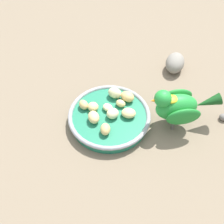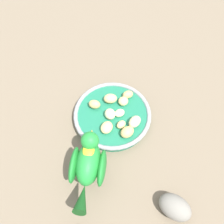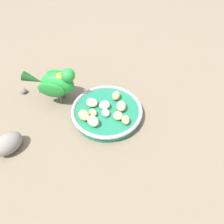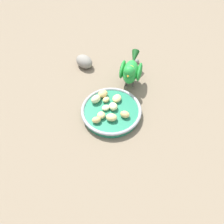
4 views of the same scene
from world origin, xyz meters
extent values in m
plane|color=#756651|center=(0.00, 0.00, 0.00)|extent=(4.00, 4.00, 0.00)
cylinder|color=#1E7251|center=(0.01, -0.03, 0.01)|extent=(0.19, 0.19, 0.02)
torus|color=#93969B|center=(0.01, -0.03, 0.02)|extent=(0.21, 0.21, 0.01)
ellipsoid|color=beige|center=(0.00, -0.03, 0.04)|extent=(0.04, 0.04, 0.02)
ellipsoid|color=beige|center=(0.02, -0.04, 0.03)|extent=(0.03, 0.03, 0.02)
ellipsoid|color=#E5C67F|center=(0.05, -0.03, 0.03)|extent=(0.03, 0.03, 0.02)
ellipsoid|color=tan|center=(0.08, -0.03, 0.04)|extent=(0.04, 0.03, 0.02)
ellipsoid|color=tan|center=(0.00, 0.02, 0.04)|extent=(0.03, 0.04, 0.02)
ellipsoid|color=#E5C67F|center=(-0.04, -0.04, 0.03)|extent=(0.04, 0.03, 0.02)
ellipsoid|color=#E5C67F|center=(0.04, 0.00, 0.04)|extent=(0.04, 0.04, 0.03)
ellipsoid|color=tan|center=(-0.02, -0.09, 0.04)|extent=(0.04, 0.04, 0.03)
ellipsoid|color=#E5C67F|center=(-0.01, -0.07, 0.03)|extent=(0.03, 0.02, 0.02)
ellipsoid|color=beige|center=(0.02, -0.09, 0.04)|extent=(0.04, 0.03, 0.03)
cylinder|color=#59544C|center=(-0.15, -0.06, 0.02)|extent=(0.01, 0.01, 0.03)
cylinder|color=#59544C|center=(-0.13, -0.08, 0.02)|extent=(0.01, 0.01, 0.03)
ellipsoid|color=green|center=(-0.14, -0.07, 0.07)|extent=(0.11, 0.10, 0.07)
ellipsoid|color=#1E7F2D|center=(-0.16, -0.05, 0.07)|extent=(0.08, 0.06, 0.05)
ellipsoid|color=#1E7F2D|center=(-0.13, -0.10, 0.07)|extent=(0.08, 0.06, 0.05)
cone|color=#144719|center=(-0.21, -0.11, 0.07)|extent=(0.07, 0.06, 0.04)
sphere|color=green|center=(-0.11, -0.05, 0.10)|extent=(0.05, 0.05, 0.04)
cone|color=orange|center=(-0.09, -0.04, 0.10)|extent=(0.02, 0.02, 0.01)
ellipsoid|color=yellow|center=(-0.13, -0.06, 0.10)|extent=(0.04, 0.04, 0.01)
ellipsoid|color=gray|center=(-0.10, -0.28, 0.03)|extent=(0.05, 0.08, 0.05)
camera|label=1|loc=(-0.16, 0.43, 0.61)|focal=49.49mm
camera|label=2|loc=(-0.27, -0.23, 0.61)|focal=41.12mm
camera|label=3|loc=(0.28, -0.32, 0.46)|focal=33.29mm
camera|label=4|loc=(0.39, 0.32, 0.67)|focal=39.46mm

